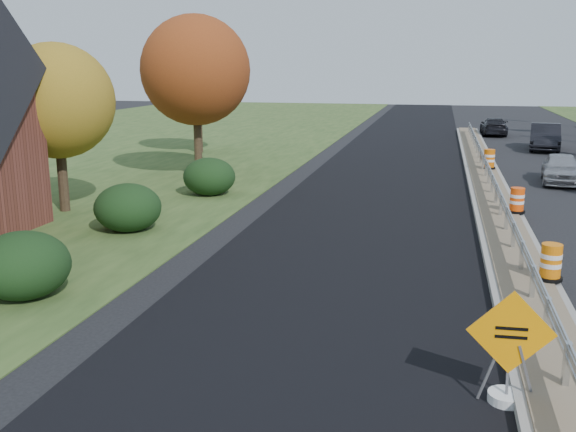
% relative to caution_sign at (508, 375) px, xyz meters
% --- Properties ---
extents(ground, '(140.00, 140.00, 0.00)m').
position_rel_caution_sign_xyz_m(ground, '(0.90, 8.38, -0.47)').
color(ground, black).
rests_on(ground, ground).
extents(milled_overlay, '(7.20, 120.00, 0.01)m').
position_rel_caution_sign_xyz_m(milled_overlay, '(-3.50, 18.38, -0.46)').
color(milled_overlay, black).
rests_on(milled_overlay, ground).
extents(median, '(1.60, 55.00, 0.23)m').
position_rel_caution_sign_xyz_m(median, '(0.90, 16.38, -0.35)').
color(median, gray).
rests_on(median, ground).
extents(guardrail, '(0.10, 46.15, 0.72)m').
position_rel_caution_sign_xyz_m(guardrail, '(0.90, 17.38, 0.26)').
color(guardrail, silver).
rests_on(guardrail, median).
extents(hedge_south, '(2.09, 2.09, 1.52)m').
position_rel_caution_sign_xyz_m(hedge_south, '(-10.10, 2.38, 0.29)').
color(hedge_south, black).
rests_on(hedge_south, ground).
extents(hedge_mid, '(2.09, 2.09, 1.52)m').
position_rel_caution_sign_xyz_m(hedge_mid, '(-10.60, 8.38, 0.29)').
color(hedge_mid, black).
rests_on(hedge_mid, ground).
extents(hedge_north, '(2.09, 2.09, 1.52)m').
position_rel_caution_sign_xyz_m(hedge_north, '(-10.10, 14.38, 0.29)').
color(hedge_north, black).
rests_on(hedge_north, ground).
extents(tree_near_yellow, '(3.96, 3.96, 5.88)m').
position_rel_caution_sign_xyz_m(tree_near_yellow, '(-14.10, 10.38, 3.42)').
color(tree_near_yellow, '#473523').
rests_on(tree_near_yellow, ground).
extents(tree_near_red, '(4.95, 4.95, 7.35)m').
position_rel_caution_sign_xyz_m(tree_near_red, '(-12.10, 18.38, 4.40)').
color(tree_near_red, '#473523').
rests_on(tree_near_red, ground).
extents(tree_near_back, '(4.29, 4.29, 6.37)m').
position_rel_caution_sign_xyz_m(tree_near_back, '(-15.10, 26.38, 3.75)').
color(tree_near_back, '#473523').
rests_on(tree_near_back, ground).
extents(caution_sign, '(1.33, 0.55, 1.83)m').
position_rel_caution_sign_xyz_m(caution_sign, '(0.00, 0.00, 0.00)').
color(caution_sign, white).
rests_on(caution_sign, ground).
extents(barrel_median_near, '(0.58, 0.58, 0.86)m').
position_rel_caution_sign_xyz_m(barrel_median_near, '(1.45, 5.66, 0.18)').
color(barrel_median_near, black).
rests_on(barrel_median_near, median).
extents(barrel_median_mid, '(0.58, 0.58, 0.85)m').
position_rel_caution_sign_xyz_m(barrel_median_mid, '(1.45, 12.85, 0.17)').
color(barrel_median_mid, black).
rests_on(barrel_median_mid, median).
extents(barrel_median_far, '(0.64, 0.64, 0.94)m').
position_rel_caution_sign_xyz_m(barrel_median_far, '(1.17, 22.51, 0.21)').
color(barrel_median_far, black).
rests_on(barrel_median_far, median).
extents(car_silver, '(1.97, 4.03, 1.32)m').
position_rel_caution_sign_xyz_m(car_silver, '(4.09, 20.50, 0.20)').
color(car_silver, '#AAAAAE').
rests_on(car_silver, ground).
extents(car_dark_mid, '(2.27, 5.04, 1.61)m').
position_rel_caution_sign_xyz_m(car_dark_mid, '(5.11, 32.52, 0.34)').
color(car_dark_mid, black).
rests_on(car_dark_mid, ground).
extents(car_dark_far, '(1.84, 4.50, 1.30)m').
position_rel_caution_sign_xyz_m(car_dark_far, '(2.70, 40.86, 0.19)').
color(car_dark_far, black).
rests_on(car_dark_far, ground).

